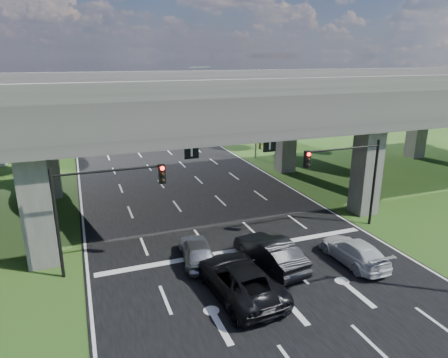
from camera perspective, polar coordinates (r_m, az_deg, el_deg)
ground at (r=21.79m, az=6.04°, el=-14.02°), size 160.00×160.00×0.00m
road at (r=30.10m, az=-2.45°, el=-4.77°), size 18.00×120.00×0.03m
overpass at (r=30.02m, az=-3.86°, el=10.76°), size 80.00×15.00×10.00m
signal_right at (r=27.21m, az=17.48°, el=1.31°), size 5.76×0.54×6.00m
signal_left at (r=21.71m, az=-17.40°, el=-2.64°), size 5.76×0.54×6.00m
streetlight_far at (r=44.99m, az=4.22°, el=10.22°), size 3.38×0.25×10.00m
streetlight_beyond at (r=59.82m, az=-2.31°, el=11.97°), size 3.38×0.25×10.00m
tree_left_near at (r=43.39m, az=-27.60°, el=6.70°), size 4.50×4.50×7.80m
tree_left_far at (r=59.05m, az=-25.05°, el=9.65°), size 4.80×4.80×8.32m
tree_right_near at (r=50.00m, az=5.36°, el=9.33°), size 4.20×4.20×7.28m
tree_right_mid at (r=58.49m, az=4.60°, el=10.16°), size 3.91×3.90×6.76m
tree_right_far at (r=64.31m, az=-1.76°, el=11.42°), size 4.50×4.50×7.80m
car_silver at (r=22.94m, az=-3.86°, el=-10.13°), size 2.21×4.40×1.44m
car_dark at (r=22.55m, az=6.57°, el=-10.37°), size 2.46×5.30×1.68m
car_white at (r=24.02m, az=18.04°, el=-9.79°), size 1.99×4.70×1.35m
car_trailing at (r=20.04m, az=2.21°, el=-14.08°), size 3.20×6.17×1.66m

